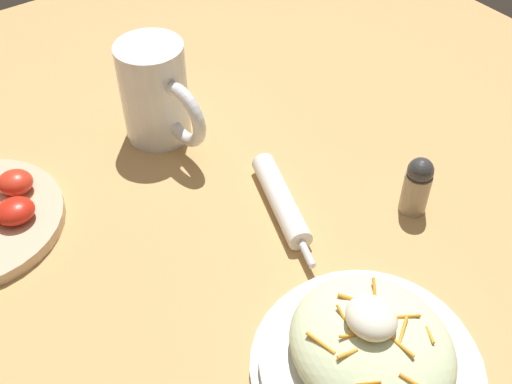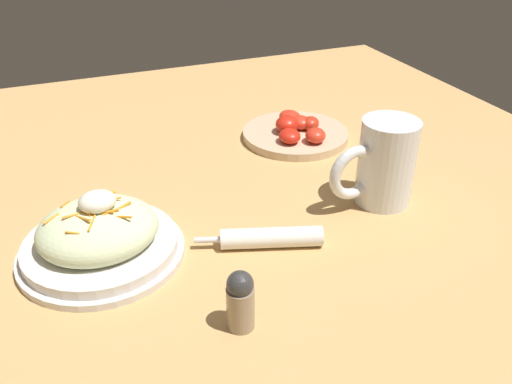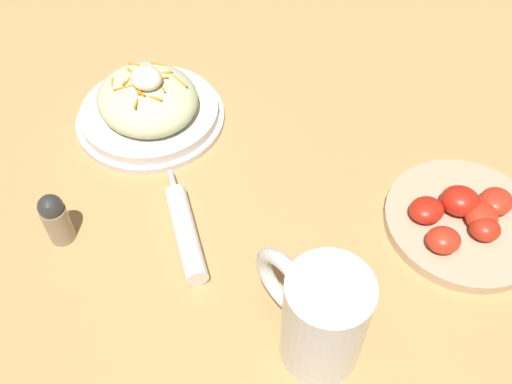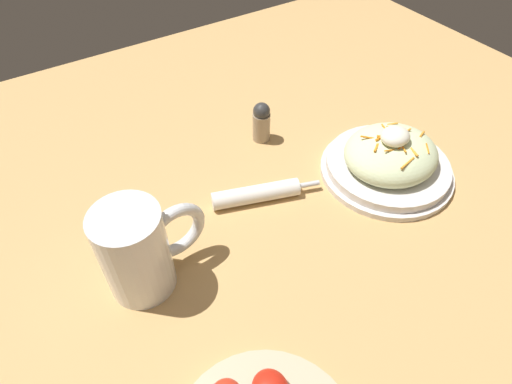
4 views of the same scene
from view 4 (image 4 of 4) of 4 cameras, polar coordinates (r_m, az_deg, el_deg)
ground_plane at (r=0.66m, az=8.61°, el=-5.70°), size 1.43×1.43×0.00m
salad_plate at (r=0.75m, az=17.22°, el=4.12°), size 0.22×0.22×0.10m
beer_mug at (r=0.57m, az=-15.23°, el=-7.93°), size 0.15×0.09×0.14m
napkin_roll at (r=0.69m, az=0.14°, el=-0.22°), size 0.17×0.07×0.03m
salt_shaker at (r=0.79m, az=0.72°, el=9.31°), size 0.03×0.03×0.08m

